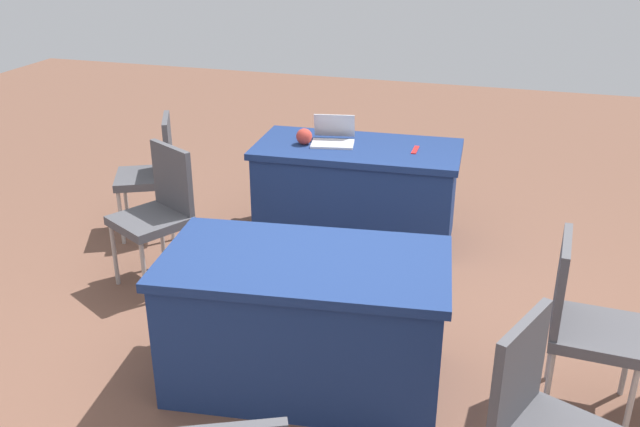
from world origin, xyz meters
The scene contains 10 objects.
ground_plane centered at (0.00, 0.00, 0.00)m, with size 14.40×14.40×0.00m, color brown.
table_foreground centered at (0.32, -1.71, 0.38)m, with size 1.59×0.85×0.75m.
table_mid_left centered at (0.14, 0.17, 0.38)m, with size 1.58×0.98×0.75m.
chair_near_front centered at (1.42, -0.62, 0.55)m, with size 0.60×0.60×0.96m.
chair_tucked_left centered at (1.87, -1.34, 0.54)m, with size 0.59×0.59×0.94m.
chair_tucked_right centered at (-1.07, 0.87, 0.57)m, with size 0.58×0.58×0.98m.
chair_aisle centered at (-1.26, -0.02, 0.54)m, with size 0.46×0.46×0.94m.
laptop_silver centered at (0.52, -1.73, 0.79)m, with size 0.36×0.35×0.21m.
yarn_ball centered at (0.72, -1.64, 0.81)m, with size 0.12×0.12×0.12m, color #B2382D.
scissors_red centered at (-0.12, -1.73, 0.76)m, with size 0.18×0.04×0.01m, color red.
Camera 1 is at (-0.85, 3.18, 2.39)m, focal length 39.05 mm.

